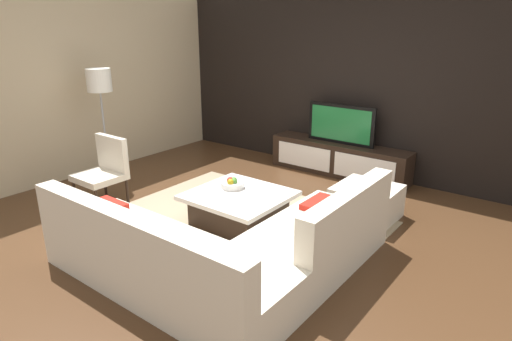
# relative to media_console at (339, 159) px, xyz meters

# --- Properties ---
(ground_plane) EXTENTS (14.00, 14.00, 0.00)m
(ground_plane) POSITION_rel_media_console_xyz_m (0.00, -2.40, -0.25)
(ground_plane) COLOR #4C301C
(feature_wall_back) EXTENTS (6.40, 0.12, 2.80)m
(feature_wall_back) POSITION_rel_media_console_xyz_m (0.00, 0.30, 1.15)
(feature_wall_back) COLOR black
(feature_wall_back) RESTS_ON ground
(side_wall_left) EXTENTS (0.12, 5.20, 2.80)m
(side_wall_left) POSITION_rel_media_console_xyz_m (-3.20, -2.20, 1.15)
(side_wall_left) COLOR #C6B28E
(side_wall_left) RESTS_ON ground
(area_rug) EXTENTS (3.06, 2.56, 0.01)m
(area_rug) POSITION_rel_media_console_xyz_m (-0.10, -2.40, -0.24)
(area_rug) COLOR tan
(area_rug) RESTS_ON ground
(media_console) EXTENTS (2.19, 0.44, 0.50)m
(media_console) POSITION_rel_media_console_xyz_m (0.00, 0.00, 0.00)
(media_console) COLOR black
(media_console) RESTS_ON ground
(television) EXTENTS (1.07, 0.06, 0.59)m
(television) POSITION_rel_media_console_xyz_m (0.00, 0.00, 0.55)
(television) COLOR black
(television) RESTS_ON media_console
(sectional_couch) EXTENTS (2.49, 2.41, 0.82)m
(sectional_couch) POSITION_rel_media_console_xyz_m (0.53, -3.26, 0.03)
(sectional_couch) COLOR beige
(sectional_couch) RESTS_ON ground
(coffee_table) EXTENTS (1.08, 1.02, 0.38)m
(coffee_table) POSITION_rel_media_console_xyz_m (-0.10, -2.30, -0.05)
(coffee_table) COLOR black
(coffee_table) RESTS_ON ground
(accent_chair_near) EXTENTS (0.56, 0.53, 0.87)m
(accent_chair_near) POSITION_rel_media_console_xyz_m (-1.87, -2.84, 0.24)
(accent_chair_near) COLOR black
(accent_chair_near) RESTS_ON ground
(floor_lamp) EXTENTS (0.34, 0.34, 1.64)m
(floor_lamp) POSITION_rel_media_console_xyz_m (-2.60, -2.31, 1.14)
(floor_lamp) COLOR #A5A5AA
(floor_lamp) RESTS_ON ground
(ottoman) EXTENTS (0.70, 0.70, 0.40)m
(ottoman) POSITION_rel_media_console_xyz_m (1.01, -1.25, -0.05)
(ottoman) COLOR beige
(ottoman) RESTS_ON ground
(fruit_bowl) EXTENTS (0.28, 0.28, 0.13)m
(fruit_bowl) POSITION_rel_media_console_xyz_m (-0.28, -2.20, 0.18)
(fruit_bowl) COLOR silver
(fruit_bowl) RESTS_ON coffee_table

